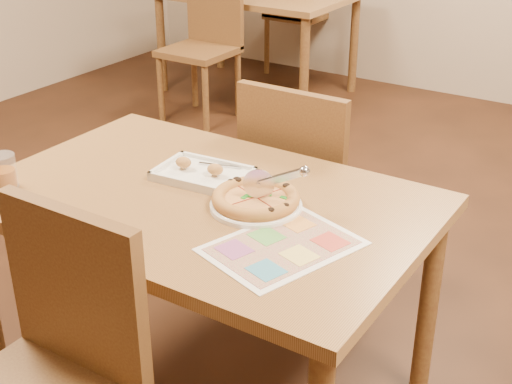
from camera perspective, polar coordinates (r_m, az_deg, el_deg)
The scene contains 12 objects.
dining_table at distance 2.11m, azimuth -4.22°, elevation -2.41°, with size 1.30×0.85×0.72m.
chair_near at distance 1.79m, azimuth -15.96°, elevation -12.03°, with size 0.42×0.42×0.47m.
chair_far at distance 2.60m, azimuth 3.75°, elevation 1.59°, with size 0.42×0.42×0.47m.
bg_table at distance 5.17m, azimuth 0.11°, elevation 14.83°, with size 1.30×0.85×0.72m.
bg_chair_near at distance 4.70m, azimuth -3.94°, elevation 12.78°, with size 0.42×0.42×0.47m.
bg_chair_far at distance 5.61m, azimuth 2.97°, elevation 14.96°, with size 0.42×0.42×0.47m.
plate at distance 2.00m, azimuth -0.00°, elevation -1.11°, with size 0.26×0.26×0.01m, color white.
pizza at distance 1.99m, azimuth -0.03°, elevation -0.52°, with size 0.25×0.25×0.04m.
pizza_cutter at distance 1.96m, azimuth 1.39°, elevation 0.96°, with size 0.16×0.08×0.10m.
appetizer_tray at distance 2.18m, azimuth -4.30°, elevation 1.44°, with size 0.30×0.22×0.05m.
glass_tumbler at distance 2.23m, azimuth -19.58°, elevation 1.43°, with size 0.08×0.08×0.10m.
menu at distance 1.81m, azimuth 2.14°, elevation -4.35°, with size 0.27×0.38×0.01m, color white.
Camera 1 is at (1.13, -1.48, 1.64)m, focal length 50.00 mm.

